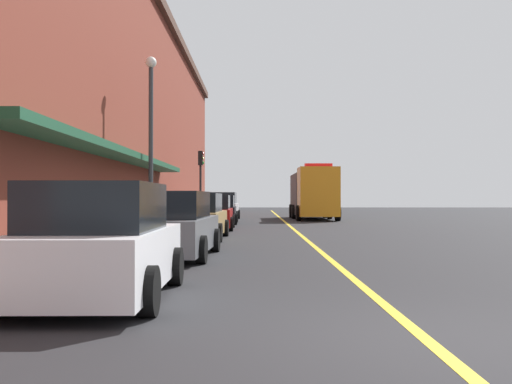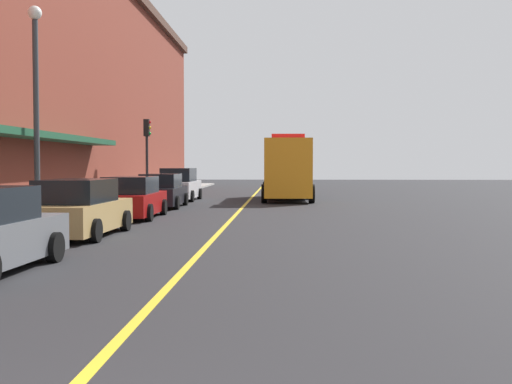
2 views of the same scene
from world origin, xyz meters
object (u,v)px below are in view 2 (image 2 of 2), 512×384
at_px(parking_meter_0, 44,197).
at_px(traffic_light_near, 147,144).
at_px(parked_car_3, 132,198).
at_px(parked_car_2, 79,209).
at_px(parked_car_5, 179,185).
at_px(parking_meter_1, 140,184).
at_px(utility_truck, 287,170).
at_px(parking_meter_2, 111,188).
at_px(parked_car_4, 162,192).
at_px(street_lamp_left, 36,91).

xyz_separation_m(parking_meter_0, traffic_light_near, (0.06, 14.39, 2.10)).
height_order(parked_car_3, traffic_light_near, traffic_light_near).
bearing_deg(parked_car_2, traffic_light_near, 6.38).
distance_m(parked_car_5, parking_meter_1, 4.09).
height_order(parked_car_2, utility_truck, utility_truck).
relative_size(utility_truck, parking_meter_2, 6.50).
relative_size(parked_car_5, parking_meter_2, 3.57).
relative_size(utility_truck, parking_meter_1, 6.50).
xyz_separation_m(parked_car_2, parking_meter_1, (-1.44, 14.07, 0.29)).
distance_m(parking_meter_1, traffic_light_near, 2.56).
height_order(parked_car_4, utility_truck, utility_truck).
bearing_deg(parking_meter_0, traffic_light_near, 89.75).
relative_size(parked_car_5, traffic_light_near, 1.10).
distance_m(parking_meter_1, parking_meter_2, 5.43).
relative_size(parked_car_3, street_lamp_left, 0.69).
bearing_deg(parking_meter_0, parked_car_3, 73.30).
height_order(utility_truck, parking_meter_1, utility_truck).
relative_size(parking_meter_1, street_lamp_left, 0.19).
relative_size(parked_car_4, traffic_light_near, 1.11).
bearing_deg(parking_meter_0, parked_car_4, 82.22).
height_order(parked_car_5, parking_meter_1, parked_car_5).
bearing_deg(parking_meter_1, parking_meter_2, -90.00).
distance_m(street_lamp_left, traffic_light_near, 13.48).
relative_size(parking_meter_2, street_lamp_left, 0.19).
distance_m(parking_meter_1, street_lamp_left, 12.41).
xyz_separation_m(parked_car_2, utility_truck, (6.07, 18.84, 0.97)).
height_order(parked_car_2, parked_car_5, parked_car_5).
xyz_separation_m(parked_car_2, parked_car_3, (0.06, 6.14, -0.02)).
bearing_deg(parked_car_3, utility_truck, -26.13).
xyz_separation_m(parked_car_5, parking_meter_0, (-1.38, -16.77, 0.20)).
height_order(parking_meter_1, traffic_light_near, traffic_light_near).
bearing_deg(parked_car_2, parked_car_4, 1.04).
xyz_separation_m(parked_car_5, street_lamp_left, (-1.98, -15.78, 3.54)).
bearing_deg(parking_meter_1, parked_car_4, -52.73).
bearing_deg(parking_meter_2, parked_car_2, -80.51).
xyz_separation_m(parked_car_5, utility_truck, (6.13, 0.93, 0.89)).
bearing_deg(traffic_light_near, parked_car_3, -81.29).
height_order(parked_car_4, parking_meter_0, parked_car_4).
xyz_separation_m(parked_car_3, street_lamp_left, (-2.10, -4.01, 3.64)).
xyz_separation_m(parking_meter_0, parking_meter_1, (0.00, 12.93, 0.00)).
xyz_separation_m(parked_car_4, parking_meter_2, (-1.50, -3.46, 0.30)).
bearing_deg(parked_car_4, parked_car_5, 0.21).
distance_m(parked_car_3, parked_car_5, 11.77).
bearing_deg(utility_truck, parked_car_3, -25.97).
bearing_deg(parked_car_3, parking_meter_2, 30.16).
bearing_deg(parked_car_3, parking_meter_1, 9.91).
height_order(parked_car_5, traffic_light_near, traffic_light_near).
bearing_deg(parked_car_4, parking_meter_0, 171.28).
bearing_deg(parked_car_4, parking_meter_1, 36.33).
height_order(parked_car_4, parked_car_5, parked_car_5).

